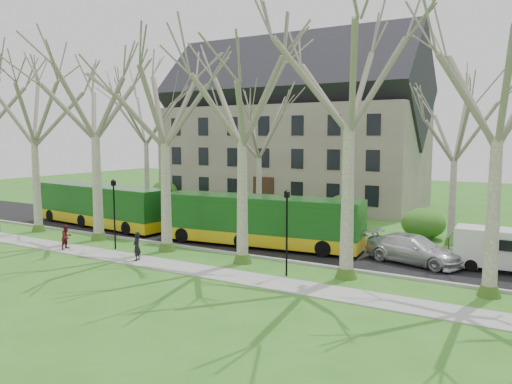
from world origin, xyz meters
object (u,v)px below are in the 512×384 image
van_a (508,251)px  pedestrian_b (66,237)px  pedestrian_a (137,246)px  sedan (414,249)px  bus_lead (101,205)px  bus_follow (259,220)px

van_a → pedestrian_b: size_ratio=3.37×
pedestrian_a → pedestrian_b: pedestrian_a is taller
sedan → pedestrian_b: (-19.52, -7.26, -0.03)m
bus_lead → sedan: size_ratio=2.45×
bus_follow → bus_lead: bearing=174.2°
pedestrian_a → pedestrian_b: (-5.87, -0.03, -0.05)m
bus_lead → bus_follow: 14.24m
bus_lead → van_a: size_ratio=2.60×
bus_follow → pedestrian_b: size_ratio=8.77×
pedestrian_a → bus_follow: bearing=132.2°
bus_lead → van_a: 28.42m
bus_lead → pedestrian_a: (10.16, -6.75, -0.84)m
bus_lead → pedestrian_a: 12.22m
bus_lead → bus_follow: bearing=6.2°
bus_lead → sedan: 23.83m
sedan → bus_lead: bearing=105.2°
bus_lead → van_a: bus_lead is taller
bus_lead → bus_follow: (14.24, 0.05, 0.00)m
bus_follow → pedestrian_b: bearing=-151.5°
bus_lead → bus_follow: bus_follow is taller
van_a → bus_follow: bearing=-176.9°
bus_follow → pedestrian_a: size_ratio=8.17×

